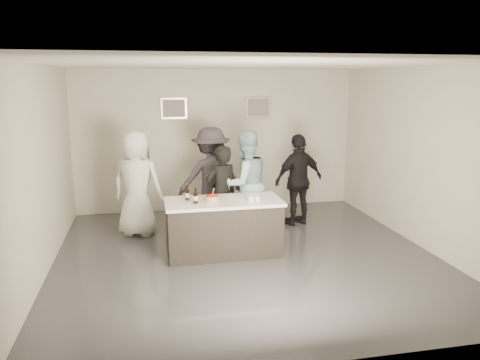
{
  "coord_description": "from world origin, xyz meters",
  "views": [
    {
      "loc": [
        -1.53,
        -6.93,
        2.77
      ],
      "look_at": [
        0.0,
        0.5,
        1.15
      ],
      "focal_mm": 35.0,
      "sensor_mm": 36.0,
      "label": 1
    }
  ],
  "objects_px": {
    "bar_counter": "(224,227)",
    "person_main_black": "(221,193)",
    "beer_bottle_b": "(196,195)",
    "person_guest_left": "(137,183)",
    "beer_bottle_a": "(187,192)",
    "person_guest_back": "(211,178)",
    "person_guest_right": "(299,180)",
    "person_main_blue": "(245,184)",
    "cake": "(212,198)"
  },
  "relations": [
    {
      "from": "beer_bottle_b",
      "to": "person_guest_back",
      "type": "relative_size",
      "value": 0.14
    },
    {
      "from": "person_main_blue",
      "to": "person_guest_right",
      "type": "xyz_separation_m",
      "value": [
        1.16,
        0.44,
        -0.07
      ]
    },
    {
      "from": "beer_bottle_b",
      "to": "person_main_blue",
      "type": "xyz_separation_m",
      "value": [
        1.0,
        0.96,
        -0.07
      ]
    },
    {
      "from": "bar_counter",
      "to": "person_main_blue",
      "type": "bearing_deg",
      "value": 57.55
    },
    {
      "from": "beer_bottle_a",
      "to": "person_guest_back",
      "type": "xyz_separation_m",
      "value": [
        0.58,
        1.35,
        -0.07
      ]
    },
    {
      "from": "person_guest_back",
      "to": "beer_bottle_a",
      "type": "bearing_deg",
      "value": 67.01
    },
    {
      "from": "cake",
      "to": "beer_bottle_b",
      "type": "height_order",
      "value": "beer_bottle_b"
    },
    {
      "from": "person_guest_left",
      "to": "person_guest_back",
      "type": "height_order",
      "value": "person_guest_back"
    },
    {
      "from": "bar_counter",
      "to": "cake",
      "type": "bearing_deg",
      "value": 177.99
    },
    {
      "from": "person_guest_back",
      "to": "person_guest_right",
      "type": "bearing_deg",
      "value": 174.68
    },
    {
      "from": "person_main_blue",
      "to": "person_guest_left",
      "type": "xyz_separation_m",
      "value": [
        -1.9,
        0.42,
        0.0
      ]
    },
    {
      "from": "beer_bottle_b",
      "to": "person_guest_right",
      "type": "xyz_separation_m",
      "value": [
        2.15,
        1.41,
        -0.14
      ]
    },
    {
      "from": "person_guest_right",
      "to": "beer_bottle_b",
      "type": "bearing_deg",
      "value": 17.11
    },
    {
      "from": "beer_bottle_b",
      "to": "person_guest_left",
      "type": "bearing_deg",
      "value": 123.05
    },
    {
      "from": "person_guest_left",
      "to": "person_main_blue",
      "type": "bearing_deg",
      "value": -167.56
    },
    {
      "from": "cake",
      "to": "person_guest_right",
      "type": "bearing_deg",
      "value": 34.45
    },
    {
      "from": "bar_counter",
      "to": "beer_bottle_b",
      "type": "relative_size",
      "value": 7.15
    },
    {
      "from": "beer_bottle_a",
      "to": "person_main_blue",
      "type": "distance_m",
      "value": 1.33
    },
    {
      "from": "bar_counter",
      "to": "person_guest_back",
      "type": "relative_size",
      "value": 0.97
    },
    {
      "from": "beer_bottle_b",
      "to": "person_guest_right",
      "type": "relative_size",
      "value": 0.15
    },
    {
      "from": "beer_bottle_a",
      "to": "person_guest_back",
      "type": "bearing_deg",
      "value": 66.86
    },
    {
      "from": "cake",
      "to": "person_guest_right",
      "type": "distance_m",
      "value": 2.28
    },
    {
      "from": "cake",
      "to": "person_main_blue",
      "type": "xyz_separation_m",
      "value": [
        0.72,
        0.85,
        0.02
      ]
    },
    {
      "from": "beer_bottle_a",
      "to": "person_guest_back",
      "type": "relative_size",
      "value": 0.14
    },
    {
      "from": "cake",
      "to": "person_guest_right",
      "type": "relative_size",
      "value": 0.12
    },
    {
      "from": "bar_counter",
      "to": "person_guest_right",
      "type": "bearing_deg",
      "value": 37.37
    },
    {
      "from": "person_main_black",
      "to": "person_guest_back",
      "type": "relative_size",
      "value": 0.87
    },
    {
      "from": "bar_counter",
      "to": "person_guest_right",
      "type": "distance_m",
      "value": 2.18
    },
    {
      "from": "cake",
      "to": "person_guest_back",
      "type": "distance_m",
      "value": 1.47
    },
    {
      "from": "bar_counter",
      "to": "person_main_black",
      "type": "relative_size",
      "value": 1.11
    },
    {
      "from": "person_main_black",
      "to": "person_guest_left",
      "type": "bearing_deg",
      "value": -41.88
    },
    {
      "from": "beer_bottle_a",
      "to": "person_main_black",
      "type": "distance_m",
      "value": 0.91
    },
    {
      "from": "person_guest_left",
      "to": "person_guest_back",
      "type": "bearing_deg",
      "value": -147.32
    },
    {
      "from": "bar_counter",
      "to": "person_guest_back",
      "type": "bearing_deg",
      "value": 89.45
    },
    {
      "from": "person_guest_right",
      "to": "person_main_black",
      "type": "bearing_deg",
      "value": 3.78
    },
    {
      "from": "person_main_black",
      "to": "person_guest_back",
      "type": "xyz_separation_m",
      "value": [
        -0.07,
        0.74,
        0.12
      ]
    },
    {
      "from": "cake",
      "to": "person_guest_left",
      "type": "height_order",
      "value": "person_guest_left"
    },
    {
      "from": "beer_bottle_b",
      "to": "person_guest_left",
      "type": "xyz_separation_m",
      "value": [
        -0.9,
        1.38,
        -0.07
      ]
    },
    {
      "from": "person_main_blue",
      "to": "person_main_black",
      "type": "bearing_deg",
      "value": -0.27
    },
    {
      "from": "bar_counter",
      "to": "person_guest_left",
      "type": "relative_size",
      "value": 0.97
    },
    {
      "from": "bar_counter",
      "to": "person_guest_left",
      "type": "height_order",
      "value": "person_guest_left"
    },
    {
      "from": "person_main_black",
      "to": "cake",
      "type": "bearing_deg",
      "value": 48.39
    },
    {
      "from": "beer_bottle_b",
      "to": "person_main_black",
      "type": "relative_size",
      "value": 0.15
    },
    {
      "from": "beer_bottle_a",
      "to": "person_guest_right",
      "type": "bearing_deg",
      "value": 27.72
    },
    {
      "from": "cake",
      "to": "person_guest_right",
      "type": "xyz_separation_m",
      "value": [
        1.88,
        1.29,
        -0.05
      ]
    },
    {
      "from": "beer_bottle_b",
      "to": "bar_counter",
      "type": "bearing_deg",
      "value": 13.74
    },
    {
      "from": "beer_bottle_b",
      "to": "person_main_blue",
      "type": "distance_m",
      "value": 1.39
    },
    {
      "from": "person_main_black",
      "to": "beer_bottle_b",
      "type": "bearing_deg",
      "value": 35.99
    },
    {
      "from": "cake",
      "to": "person_main_black",
      "type": "bearing_deg",
      "value": 69.15
    },
    {
      "from": "beer_bottle_b",
      "to": "person_guest_left",
      "type": "height_order",
      "value": "person_guest_left"
    }
  ]
}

